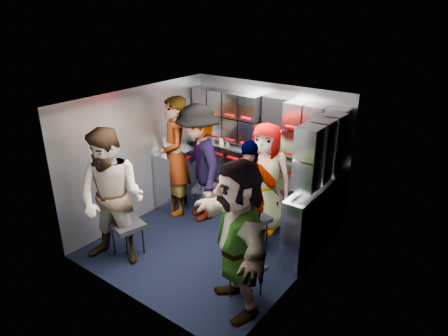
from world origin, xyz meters
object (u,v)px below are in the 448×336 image
Objects in this scene: jump_seat_center at (270,198)px; attendant_arc_d at (247,199)px; jump_seat_mid_right at (254,220)px; jump_seat_near_left at (127,226)px; jump_seat_near_right at (246,269)px; attendant_arc_a at (112,199)px; attendant_arc_c at (265,178)px; attendant_standing at (175,157)px; attendant_arc_b at (199,164)px; jump_seat_mid_left at (207,190)px; attendant_arc_e at (238,238)px.

jump_seat_center is 0.96m from attendant_arc_d.
jump_seat_mid_right is at bearing -78.17° from jump_seat_center.
jump_seat_near_right is at bearing 7.84° from jump_seat_near_left.
attendant_arc_a reaches higher than attendant_arc_d.
attendant_arc_a is at bearing -166.58° from jump_seat_near_right.
attendant_arc_c is 0.71m from attendant_arc_d.
jump_seat_mid_right is 0.26× the size of attendant_arc_a.
attendant_standing is at bearing 152.83° from jump_seat_near_right.
attendant_arc_c is (1.00, 0.33, -0.09)m from attendant_arc_b.
attendant_standing reaches higher than jump_seat_mid_left.
attendant_arc_c is (0.00, -0.18, 0.40)m from jump_seat_center.
jump_seat_near_left reaches higher than jump_seat_mid_left.
attendant_arc_e is at bearing -70.27° from jump_seat_center.
jump_seat_near_left is 1.85m from attendant_arc_e.
attendant_arc_e is at bearing 7.98° from attendant_standing.
attendant_arc_d reaches higher than jump_seat_mid_right.
jump_seat_near_left is 1.11× the size of jump_seat_near_right.
attendant_arc_a is (-0.13, -1.75, 0.51)m from jump_seat_mid_left.
attendant_standing is at bearing -177.71° from attendant_arc_e.
jump_seat_mid_right is at bearing 147.37° from attendant_arc_e.
jump_seat_near_right is at bearing -83.66° from attendant_arc_d.
attendant_arc_c is (1.44, 0.39, -0.13)m from attendant_standing.
jump_seat_center is 0.26× the size of attendant_standing.
attendant_arc_b is at bearing -90.00° from jump_seat_mid_left.
attendant_arc_a reaches higher than jump_seat_mid_left.
jump_seat_center is 0.28× the size of attendant_arc_e.
jump_seat_near_left is at bearing -172.16° from jump_seat_near_right.
attendant_arc_b reaches higher than jump_seat_near_left.
jump_seat_near_left is 2.21m from jump_seat_center.
jump_seat_mid_right is at bearing 63.08° from attendant_arc_d.
attendant_arc_e is (2.10, -1.26, -0.07)m from attendant_standing.
jump_seat_near_left is at bearing -136.56° from jump_seat_mid_right.
jump_seat_mid_right is 1.95m from attendant_arc_a.
jump_seat_near_right is 0.25× the size of attendant_arc_e.
jump_seat_mid_right is 0.27× the size of attendant_arc_e.
attendant_standing reaches higher than attendant_arc_d.
attendant_standing is at bearing 142.48° from attendant_arc_d.
attendant_arc_d is (-0.00, -0.18, 0.41)m from jump_seat_mid_right.
jump_seat_mid_left is 0.27× the size of attendant_arc_b.
attendant_arc_d is (1.27, 1.21, -0.11)m from attendant_arc_a.
jump_seat_mid_right is 0.68m from attendant_arc_c.
jump_seat_near_right is at bearing -61.95° from jump_seat_mid_right.
attendant_arc_b reaches higher than jump_seat_near_right.
jump_seat_mid_right is 0.25× the size of attendant_standing.
attendant_arc_c reaches higher than attendant_arc_d.
jump_seat_mid_right is at bearing 34.67° from attendant_standing.
attendant_arc_e is (1.66, -1.50, 0.49)m from jump_seat_mid_left.
attendant_arc_e reaches higher than jump_seat_mid_left.
attendant_arc_a is 1.03× the size of attendant_arc_e.
attendant_arc_b reaches higher than attendant_arc_c.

